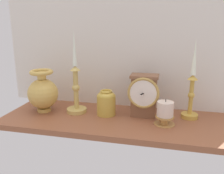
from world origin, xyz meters
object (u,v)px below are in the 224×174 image
candlestick_tall_center (192,90)px  brass_vase_jar (106,102)px  mantel_clock (144,95)px  brass_vase_bulbous (43,92)px  candlestick_tall_left (76,89)px  pillar_candle_front (165,113)px

candlestick_tall_center → brass_vase_jar: size_ratio=3.01×
mantel_clock → brass_vase_bulbous: bearing=-174.3°
brass_vase_jar → brass_vase_bulbous: bearing=-175.6°
candlestick_tall_left → brass_vase_jar: 15.20cm
candlestick_tall_left → brass_vase_bulbous: 15.74cm
candlestick_tall_center → pillar_candle_front: (-10.55, -9.68, -7.58)cm
mantel_clock → brass_vase_jar: 17.11cm
candlestick_tall_left → brass_vase_bulbous: (-15.44, -2.38, -1.86)cm
pillar_candle_front → candlestick_tall_center: bearing=42.5°
candlestick_tall_left → brass_vase_jar: (14.29, -0.08, -5.19)cm
brass_vase_jar → pillar_candle_front: 26.46cm
mantel_clock → candlestick_tall_center: 20.34cm
candlestick_tall_center → pillar_candle_front: bearing=-137.5°
mantel_clock → candlestick_tall_left: bearing=-175.9°
candlestick_tall_center → candlestick_tall_left: bearing=-174.8°
candlestick_tall_left → candlestick_tall_center: bearing=5.2°
pillar_candle_front → candlestick_tall_left: bearing=172.8°
brass_vase_bulbous → pillar_candle_front: size_ratio=1.82×
mantel_clock → candlestick_tall_left: (-30.80, -2.20, 1.31)cm
mantel_clock → candlestick_tall_center: bearing=6.9°
brass_vase_bulbous → candlestick_tall_left: bearing=8.7°
candlestick_tall_left → candlestick_tall_center: (50.81, 4.61, 1.44)cm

